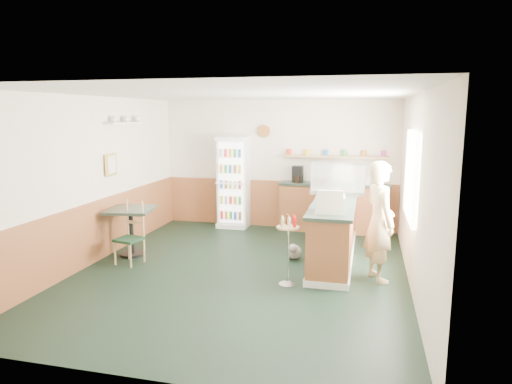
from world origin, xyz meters
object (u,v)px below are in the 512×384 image
(drinks_fridge, at_px, (234,182))
(shopkeeper, at_px, (380,221))
(cash_register, at_px, (331,204))
(cafe_table, at_px, (131,222))
(condiment_stand, at_px, (288,241))
(display_case, at_px, (338,178))
(cafe_chair, at_px, (131,231))

(drinks_fridge, bearing_deg, shopkeeper, -40.95)
(cash_register, bearing_deg, cafe_table, 171.85)
(cash_register, relative_size, cafe_table, 0.50)
(condiment_stand, distance_m, cafe_table, 2.94)
(cash_register, bearing_deg, drinks_fridge, 127.29)
(condiment_stand, bearing_deg, drinks_fridge, 118.98)
(drinks_fridge, distance_m, condiment_stand, 3.57)
(shopkeeper, bearing_deg, display_case, 1.11)
(condiment_stand, bearing_deg, cafe_chair, 171.42)
(drinks_fridge, height_order, cafe_table, drinks_fridge)
(display_case, bearing_deg, shopkeeper, -64.87)
(drinks_fridge, relative_size, cafe_table, 2.23)
(cash_register, relative_size, cafe_chair, 0.43)
(shopkeeper, distance_m, condiment_stand, 1.38)
(cafe_chair, bearing_deg, shopkeeper, 14.08)
(shopkeeper, height_order, cafe_table, shopkeeper)
(shopkeeper, relative_size, cafe_chair, 1.73)
(display_case, relative_size, condiment_stand, 0.95)
(cafe_chair, bearing_deg, cash_register, 12.43)
(shopkeeper, xyz_separation_m, cafe_table, (-4.10, 0.20, -0.30))
(shopkeeper, height_order, cafe_chair, shopkeeper)
(shopkeeper, bearing_deg, drinks_fridge, 25.02)
(shopkeeper, relative_size, cafe_table, 2.03)
(cash_register, bearing_deg, cafe_chair, 177.38)
(cafe_table, bearing_deg, display_case, 20.80)
(condiment_stand, height_order, cafe_table, condiment_stand)
(shopkeeper, xyz_separation_m, cafe_chair, (-3.91, -0.13, -0.35))
(cash_register, height_order, cafe_table, cash_register)
(display_case, height_order, cafe_chair, display_case)
(condiment_stand, xyz_separation_m, cafe_chair, (-2.66, 0.40, -0.12))
(display_case, xyz_separation_m, cafe_table, (-3.40, -1.29, -0.70))
(drinks_fridge, bearing_deg, cafe_table, -115.42)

